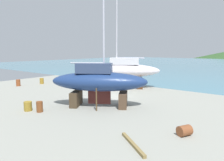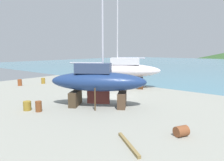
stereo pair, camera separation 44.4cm
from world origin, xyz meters
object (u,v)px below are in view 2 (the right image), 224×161
sailboat_large_starboard (98,81)px  barrel_ochre (43,81)px  barrel_rust_near (39,106)px  barrel_by_slipway (181,131)px  sailboat_far_slipway (121,70)px  barrel_blue_faded (20,83)px  barrel_rust_far (27,106)px  worker (75,80)px

sailboat_large_starboard → barrel_ochre: bearing=133.1°
barrel_rust_near → barrel_ochre: 15.43m
sailboat_large_starboard → barrel_by_slipway: 8.92m
sailboat_far_slipway → sailboat_large_starboard: bearing=82.2°
barrel_rust_near → barrel_ochre: barrel_rust_near is taller
barrel_ochre → barrel_by_slipway: 24.75m
barrel_blue_faded → barrel_by_slipway: bearing=-6.0°
sailboat_large_starboard → barrel_by_slipway: size_ratio=20.15×
barrel_by_slipway → barrel_ochre: bearing=166.3°
barrel_blue_faded → barrel_by_slipway: barrel_blue_faded is taller
barrel_rust_far → sailboat_large_starboard: bearing=51.9°
sailboat_far_slipway → worker: 6.99m
barrel_rust_near → barrel_blue_faded: size_ratio=0.95×
sailboat_large_starboard → barrel_blue_faded: sailboat_large_starboard is taller
worker → sailboat_large_starboard: bearing=-57.7°
barrel_rust_far → worker: bearing=120.5°
barrel_blue_faded → barrel_by_slipway: (24.96, -2.60, -0.15)m
barrel_by_slipway → barrel_rust_far: bearing=-165.9°
barrel_rust_far → barrel_ochre: size_ratio=0.90×
worker → barrel_by_slipway: size_ratio=2.10×
worker → barrel_ochre: (-5.37, -1.85, -0.41)m
barrel_rust_near → barrel_by_slipway: size_ratio=1.15×
barrel_rust_near → barrel_by_slipway: bearing=13.4°
sailboat_large_starboard → worker: size_ratio=9.59×
barrel_blue_faded → sailboat_far_slipway: bearing=34.3°
sailboat_large_starboard → barrel_ochre: size_ratio=17.97×
sailboat_far_slipway → barrel_rust_near: bearing=64.0°
sailboat_far_slipway → barrel_ochre: size_ratio=19.85×
barrel_by_slipway → sailboat_far_slipway: bearing=139.2°
sailboat_far_slipway → sailboat_large_starboard: (4.19, -9.21, -0.09)m
worker → barrel_ochre: size_ratio=1.87×
barrel_ochre → barrel_rust_near: bearing=-33.6°
barrel_rust_far → barrel_ochre: bearing=142.7°
barrel_blue_faded → barrel_rust_near: bearing=-21.0°
worker → barrel_rust_far: (6.37, -10.80, -0.46)m
barrel_blue_faded → worker: bearing=39.1°
worker → barrel_rust_far: bearing=-86.9°
sailboat_far_slipway → worker: bearing=-3.8°
barrel_ochre → worker: bearing=19.0°
barrel_rust_far → barrel_by_slipway: bearing=14.1°
sailboat_far_slipway → barrel_by_slipway: size_ratio=22.26×
sailboat_far_slipway → barrel_blue_faded: sailboat_far_slipway is taller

